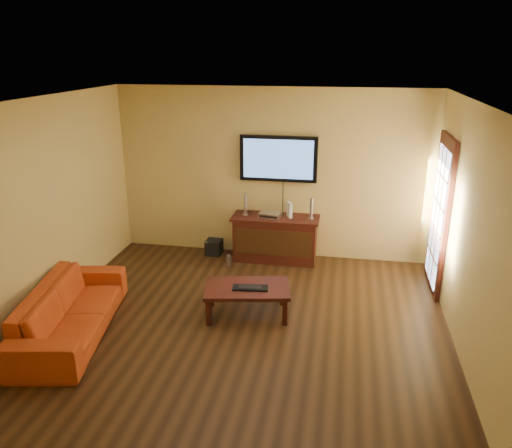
% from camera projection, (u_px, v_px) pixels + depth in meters
% --- Properties ---
extents(ground_plane, '(5.00, 5.00, 0.00)m').
position_uv_depth(ground_plane, '(240.00, 331.00, 6.04)').
color(ground_plane, black).
rests_on(ground_plane, ground).
extents(room_walls, '(5.00, 5.00, 5.00)m').
position_uv_depth(room_walls, '(249.00, 183.00, 6.06)').
color(room_walls, '#D3BA67').
rests_on(room_walls, ground).
extents(french_door, '(0.07, 1.02, 2.22)m').
position_uv_depth(french_door, '(440.00, 217.00, 6.85)').
color(french_door, black).
rests_on(french_door, ground).
extents(media_console, '(1.37, 0.52, 0.73)m').
position_uv_depth(media_console, '(275.00, 238.00, 7.97)').
color(media_console, black).
rests_on(media_console, ground).
extents(television, '(1.22, 0.08, 0.72)m').
position_uv_depth(television, '(278.00, 159.00, 7.77)').
color(television, black).
rests_on(television, ground).
extents(coffee_table, '(1.16, 0.82, 0.39)m').
position_uv_depth(coffee_table, '(247.00, 290.00, 6.30)').
color(coffee_table, black).
rests_on(coffee_table, ground).
extents(sofa, '(0.97, 2.14, 0.81)m').
position_uv_depth(sofa, '(70.00, 303.00, 5.87)').
color(sofa, '#BA3F14').
rests_on(sofa, ground).
extents(speaker_left, '(0.10, 0.10, 0.35)m').
position_uv_depth(speaker_left, '(245.00, 205.00, 7.90)').
color(speaker_left, silver).
rests_on(speaker_left, media_console).
extents(speaker_right, '(0.09, 0.09, 0.34)m').
position_uv_depth(speaker_right, '(311.00, 209.00, 7.71)').
color(speaker_right, silver).
rests_on(speaker_right, media_console).
extents(av_receiver, '(0.36, 0.29, 0.08)m').
position_uv_depth(av_receiver, '(270.00, 215.00, 7.83)').
color(av_receiver, silver).
rests_on(av_receiver, media_console).
extents(game_console, '(0.11, 0.18, 0.24)m').
position_uv_depth(game_console, '(290.00, 210.00, 7.82)').
color(game_console, white).
rests_on(game_console, media_console).
extents(subwoofer, '(0.26, 0.26, 0.25)m').
position_uv_depth(subwoofer, '(214.00, 247.00, 8.26)').
color(subwoofer, black).
rests_on(subwoofer, ground).
extents(bottle, '(0.08, 0.08, 0.23)m').
position_uv_depth(bottle, '(229.00, 261.00, 7.76)').
color(bottle, white).
rests_on(bottle, ground).
extents(keyboard, '(0.46, 0.22, 0.03)m').
position_uv_depth(keyboard, '(250.00, 288.00, 6.24)').
color(keyboard, black).
rests_on(keyboard, coffee_table).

